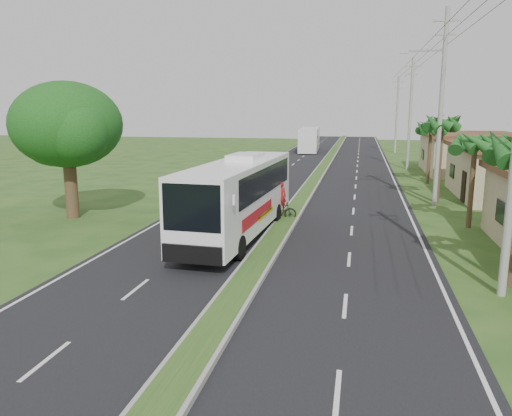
# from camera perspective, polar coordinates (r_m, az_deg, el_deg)

# --- Properties ---
(ground) EXTENTS (180.00, 180.00, 0.00)m
(ground) POSITION_cam_1_polar(r_m,az_deg,el_deg) (16.47, -2.32, -10.20)
(ground) COLOR #23471A
(ground) RESTS_ON ground
(road_asphalt) EXTENTS (14.00, 160.00, 0.02)m
(road_asphalt) POSITION_cam_1_polar(r_m,az_deg,el_deg) (35.57, 5.56, 1.44)
(road_asphalt) COLOR black
(road_asphalt) RESTS_ON ground
(median_strip) EXTENTS (1.20, 160.00, 0.18)m
(median_strip) POSITION_cam_1_polar(r_m,az_deg,el_deg) (35.56, 5.56, 1.59)
(median_strip) COLOR gray
(median_strip) RESTS_ON ground
(lane_edge_left) EXTENTS (0.12, 160.00, 0.01)m
(lane_edge_left) POSITION_cam_1_polar(r_m,az_deg,el_deg) (36.89, -4.84, 1.79)
(lane_edge_left) COLOR silver
(lane_edge_left) RESTS_ON ground
(lane_edge_right) EXTENTS (0.12, 160.00, 0.01)m
(lane_edge_right) POSITION_cam_1_polar(r_m,az_deg,el_deg) (35.49, 16.37, 1.00)
(lane_edge_right) COLOR silver
(lane_edge_right) RESTS_ON ground
(shop_mid) EXTENTS (7.60, 10.60, 3.67)m
(shop_mid) POSITION_cam_1_polar(r_m,az_deg,el_deg) (38.47, 27.22, 3.77)
(shop_mid) COLOR tan
(shop_mid) RESTS_ON ground
(shop_far) EXTENTS (8.60, 11.60, 3.82)m
(shop_far) POSITION_cam_1_polar(r_m,az_deg,el_deg) (52.04, 23.24, 5.80)
(shop_far) COLOR tan
(shop_far) RESTS_ON ground
(palm_verge_b) EXTENTS (2.40, 2.40, 5.05)m
(palm_verge_b) POSITION_cam_1_polar(r_m,az_deg,el_deg) (27.49, 23.78, 6.82)
(palm_verge_b) COLOR #473321
(palm_verge_b) RESTS_ON ground
(palm_verge_c) EXTENTS (2.40, 2.40, 5.85)m
(palm_verge_c) POSITION_cam_1_polar(r_m,az_deg,el_deg) (34.24, 20.52, 9.02)
(palm_verge_c) COLOR #473321
(palm_verge_c) RESTS_ON ground
(palm_verge_d) EXTENTS (2.40, 2.40, 5.25)m
(palm_verge_d) POSITION_cam_1_polar(r_m,az_deg,el_deg) (43.24, 19.39, 8.64)
(palm_verge_d) COLOR #473321
(palm_verge_d) RESTS_ON ground
(shade_tree) EXTENTS (6.30, 6.00, 7.54)m
(shade_tree) POSITION_cam_1_polar(r_m,az_deg,el_deg) (29.54, -20.98, 8.57)
(shade_tree) COLOR #473321
(shade_tree) RESTS_ON ground
(utility_pole_b) EXTENTS (3.20, 0.28, 12.00)m
(utility_pole_b) POSITION_cam_1_polar(r_m,az_deg,el_deg) (33.19, 20.34, 10.95)
(utility_pole_b) COLOR gray
(utility_pole_b) RESTS_ON ground
(utility_pole_c) EXTENTS (1.60, 0.28, 11.00)m
(utility_pole_c) POSITION_cam_1_polar(r_m,az_deg,el_deg) (53.07, 17.22, 10.35)
(utility_pole_c) COLOR gray
(utility_pole_c) RESTS_ON ground
(utility_pole_d) EXTENTS (1.60, 0.28, 10.50)m
(utility_pole_d) POSITION_cam_1_polar(r_m,az_deg,el_deg) (73.02, 15.80, 10.33)
(utility_pole_d) COLOR gray
(utility_pole_d) RESTS_ON ground
(coach_bus_main) EXTENTS (3.10, 12.06, 3.86)m
(coach_bus_main) POSITION_cam_1_polar(r_m,az_deg,el_deg) (23.75, -1.92, 1.79)
(coach_bus_main) COLOR white
(coach_bus_main) RESTS_ON ground
(coach_bus_far) EXTENTS (3.07, 11.69, 3.37)m
(coach_bus_far) POSITION_cam_1_polar(r_m,az_deg,el_deg) (73.37, 6.13, 7.94)
(coach_bus_far) COLOR white
(coach_bus_far) RESTS_ON ground
(motorcyclist) EXTENTS (1.81, 0.94, 2.16)m
(motorcyclist) POSITION_cam_1_polar(r_m,az_deg,el_deg) (27.33, 2.84, 0.13)
(motorcyclist) COLOR black
(motorcyclist) RESTS_ON ground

